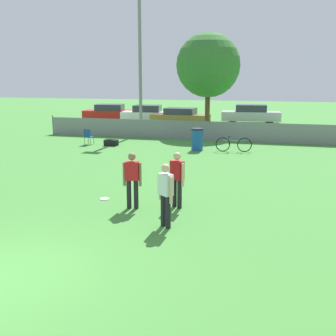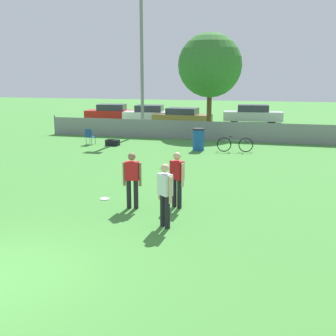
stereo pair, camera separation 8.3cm
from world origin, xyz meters
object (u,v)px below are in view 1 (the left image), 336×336
(player_receiver_white, at_px, (166,192))
(parked_car_white, at_px, (147,114))
(player_defender_red, at_px, (132,177))
(trash_bin, at_px, (197,139))
(frisbee_disc, at_px, (105,199))
(bicycle_sideline, at_px, (234,144))
(folding_chair_sideline, at_px, (88,136))
(player_thrower_red, at_px, (177,176))
(parked_car_tan, at_px, (180,117))
(gear_bag_sideline, at_px, (111,143))
(parked_car_silver, at_px, (251,114))
(tree_near_pole, at_px, (208,65))
(parked_car_red, at_px, (110,113))
(light_pole, at_px, (140,49))

(player_receiver_white, xyz_separation_m, parked_car_white, (-7.86, 22.62, -0.21))
(player_defender_red, relative_size, trash_bin, 1.43)
(frisbee_disc, xyz_separation_m, bicycle_sideline, (2.77, 9.30, 0.35))
(folding_chair_sideline, distance_m, trash_bin, 6.08)
(player_thrower_red, relative_size, parked_car_white, 0.37)
(parked_car_tan, bearing_deg, player_receiver_white, -74.61)
(player_receiver_white, height_order, bicycle_sideline, player_receiver_white)
(player_receiver_white, xyz_separation_m, gear_bag_sideline, (-6.20, 11.25, -0.74))
(player_defender_red, xyz_separation_m, parked_car_silver, (1.40, 23.56, -0.20))
(player_receiver_white, distance_m, folding_chair_sideline, 13.58)
(tree_near_pole, xyz_separation_m, folding_chair_sideline, (-5.32, -6.77, -3.85))
(trash_bin, distance_m, parked_car_white, 13.22)
(parked_car_white, bearing_deg, player_defender_red, -80.27)
(parked_car_red, distance_m, parked_car_white, 3.75)
(parked_car_tan, bearing_deg, parked_car_silver, 32.68)
(parked_car_red, bearing_deg, folding_chair_sideline, -81.52)
(tree_near_pole, height_order, bicycle_sideline, tree_near_pole)
(player_defender_red, relative_size, parked_car_white, 0.37)
(tree_near_pole, bearing_deg, parked_car_tan, 126.01)
(parked_car_silver, bearing_deg, player_defender_red, -98.90)
(tree_near_pole, relative_size, player_defender_red, 4.05)
(player_defender_red, bearing_deg, parked_car_silver, 77.94)
(player_defender_red, xyz_separation_m, gear_bag_sideline, (-4.90, 10.05, -0.74))
(parked_car_white, bearing_deg, parked_car_red, 158.35)
(player_thrower_red, xyz_separation_m, frisbee_disc, (-2.30, 0.19, -0.89))
(parked_car_red, bearing_deg, player_thrower_red, -71.99)
(bicycle_sideline, bearing_deg, player_defender_red, -107.49)
(light_pole, bearing_deg, parked_car_white, 104.55)
(bicycle_sideline, xyz_separation_m, parked_car_red, (-11.84, 12.43, 0.30))
(tree_near_pole, relative_size, parked_car_silver, 1.35)
(player_defender_red, height_order, bicycle_sideline, player_defender_red)
(tree_near_pole, height_order, parked_car_tan, tree_near_pole)
(bicycle_sideline, bearing_deg, parked_car_tan, 108.31)
(player_receiver_white, xyz_separation_m, trash_bin, (-1.47, 11.05, -0.34))
(player_thrower_red, relative_size, parked_car_red, 0.35)
(gear_bag_sideline, distance_m, parked_car_silver, 14.91)
(player_receiver_white, distance_m, frisbee_disc, 3.15)
(parked_car_red, bearing_deg, player_receiver_white, -73.38)
(player_thrower_red, relative_size, frisbee_disc, 5.37)
(trash_bin, relative_size, gear_bag_sideline, 1.56)
(bicycle_sideline, height_order, parked_car_red, parked_car_red)
(tree_near_pole, distance_m, parked_car_silver, 7.97)
(gear_bag_sideline, height_order, parked_car_silver, parked_car_silver)
(frisbee_disc, bearing_deg, player_thrower_red, -4.82)
(bicycle_sideline, relative_size, parked_car_silver, 0.37)
(player_thrower_red, height_order, bicycle_sideline, player_thrower_red)
(trash_bin, bearing_deg, parked_car_silver, 83.46)
(player_thrower_red, bearing_deg, parked_car_red, 148.46)
(tree_near_pole, distance_m, player_thrower_red, 16.94)
(light_pole, relative_size, gear_bag_sideline, 12.71)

